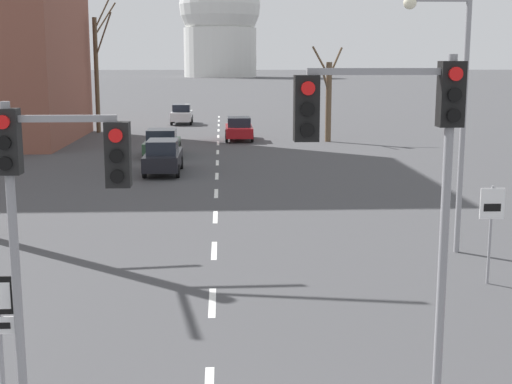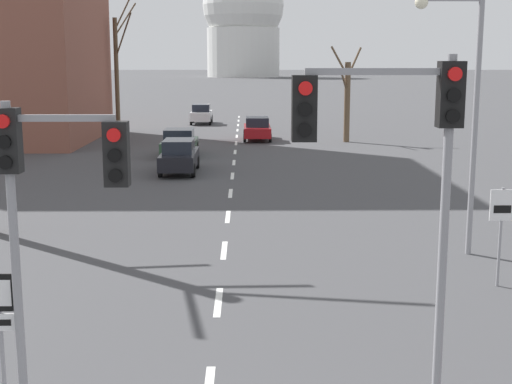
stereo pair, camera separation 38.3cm
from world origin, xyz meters
TOP-DOWN VIEW (x-y plane):
  - lane_stripe_1 at (0.00, 8.56)m, footprint 0.16×2.00m
  - lane_stripe_2 at (0.00, 13.06)m, footprint 0.16×2.00m
  - lane_stripe_3 at (0.00, 17.56)m, footprint 0.16×2.00m
  - lane_stripe_4 at (0.00, 22.06)m, footprint 0.16×2.00m
  - lane_stripe_5 at (0.00, 26.56)m, footprint 0.16×2.00m
  - lane_stripe_6 at (0.00, 31.06)m, footprint 0.16×2.00m
  - lane_stripe_7 at (0.00, 35.56)m, footprint 0.16×2.00m
  - lane_stripe_8 at (0.00, 40.06)m, footprint 0.16×2.00m
  - lane_stripe_9 at (0.00, 44.56)m, footprint 0.16×2.00m
  - lane_stripe_10 at (0.00, 49.06)m, footprint 0.16×2.00m
  - lane_stripe_11 at (0.00, 53.56)m, footprint 0.16×2.00m
  - lane_stripe_12 at (0.00, 58.06)m, footprint 0.16×2.00m
  - lane_stripe_13 at (0.00, 62.56)m, footprint 0.16×2.00m
  - traffic_signal_near_left at (-2.30, 3.46)m, footprint 1.95×0.34m
  - traffic_signal_near_right at (2.89, 3.39)m, footprint 2.49×0.34m
  - speed_limit_sign at (6.78, 9.62)m, footprint 0.60×0.08m
  - street_lamp_right at (6.61, 12.58)m, footprint 1.89×0.36m
  - sedan_near_left at (-2.61, 27.56)m, footprint 1.74×4.54m
  - sedan_near_right at (-3.18, 54.79)m, footprint 1.80×3.91m
  - sedan_mid_centre at (-3.16, 33.77)m, footprint 1.96×4.19m
  - sedan_far_left at (1.43, 41.96)m, footprint 1.89×4.34m
  - bare_tree_right_near at (7.43, 40.88)m, footprint 2.16×2.02m
  - bare_tree_left_far at (-9.05, 47.91)m, footprint 1.72×2.98m
  - capitol_dome at (0.00, 228.29)m, footprint 26.04×26.04m

SIDE VIEW (x-z plane):
  - lane_stripe_1 at x=0.00m, z-range 0.00..0.01m
  - lane_stripe_2 at x=0.00m, z-range 0.00..0.01m
  - lane_stripe_3 at x=0.00m, z-range 0.00..0.01m
  - lane_stripe_4 at x=0.00m, z-range 0.00..0.01m
  - lane_stripe_5 at x=0.00m, z-range 0.00..0.01m
  - lane_stripe_6 at x=0.00m, z-range 0.00..0.01m
  - lane_stripe_7 at x=0.00m, z-range 0.00..0.01m
  - lane_stripe_8 at x=0.00m, z-range 0.00..0.01m
  - lane_stripe_9 at x=0.00m, z-range 0.00..0.01m
  - lane_stripe_10 at x=0.00m, z-range 0.00..0.01m
  - lane_stripe_11 at x=0.00m, z-range 0.00..0.01m
  - lane_stripe_12 at x=0.00m, z-range 0.00..0.01m
  - lane_stripe_13 at x=0.00m, z-range 0.00..0.01m
  - sedan_mid_centre at x=-3.16m, z-range 0.01..1.59m
  - sedan_far_left at x=1.43m, z-range 0.00..1.60m
  - sedan_near_left at x=-2.61m, z-range 0.00..1.66m
  - sedan_near_right at x=-3.18m, z-range 0.01..1.72m
  - speed_limit_sign at x=6.78m, z-range 0.43..2.89m
  - bare_tree_right_near at x=7.43m, z-range -0.23..6.15m
  - traffic_signal_near_left at x=-2.30m, z-range 1.25..6.11m
  - traffic_signal_near_right at x=2.89m, z-range 1.44..6.97m
  - street_lamp_right at x=6.61m, z-range 0.87..8.02m
  - bare_tree_left_far at x=-9.05m, z-range -0.60..10.20m
  - capitol_dome at x=0.00m, z-range -0.47..36.30m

